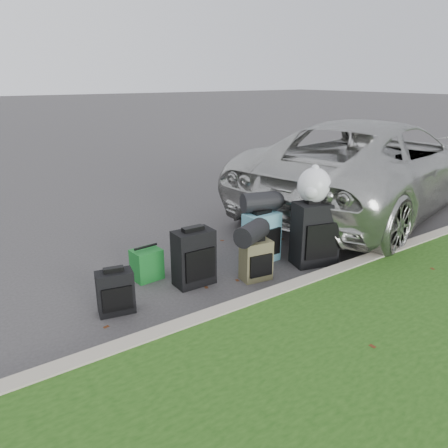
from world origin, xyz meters
TOP-DOWN VIEW (x-y plane):
  - ground at (0.00, 0.00)m, footprint 120.00×120.00m
  - curb at (0.00, -1.00)m, footprint 120.00×0.18m
  - suv at (3.60, 0.75)m, footprint 6.44×4.07m
  - suitcase_small_black at (-1.77, -0.21)m, footprint 0.41×0.28m
  - suitcase_large_black_left at (-0.75, -0.10)m, footprint 0.48×0.29m
  - suitcase_olive at (-0.06, -0.42)m, footprint 0.39×0.28m
  - suitcase_teal at (0.36, -0.02)m, footprint 0.47×0.29m
  - suitcase_large_black_right at (0.87, -0.49)m, footprint 0.63×0.47m
  - tote_green at (-1.15, 0.35)m, footprint 0.36×0.29m
  - tote_navy at (-0.38, 0.46)m, footprint 0.28×0.23m
  - duffel_left at (-0.14, -0.43)m, footprint 0.52×0.42m
  - duffel_right at (0.38, 0.07)m, footprint 0.52×0.38m
  - trash_bag at (0.86, -0.43)m, footprint 0.44×0.44m

SIDE VIEW (x-z plane):
  - ground at x=0.00m, z-range 0.00..0.00m
  - curb at x=0.00m, z-range 0.00..0.15m
  - tote_navy at x=-0.38m, z-range 0.00..0.29m
  - tote_green at x=-1.15m, z-range 0.00..0.38m
  - suitcase_small_black at x=-1.77m, z-range 0.00..0.47m
  - suitcase_olive at x=-0.06m, z-range 0.00..0.50m
  - suitcase_teal at x=0.36m, z-range 0.00..0.67m
  - suitcase_large_black_left at x=-0.75m, z-range 0.00..0.67m
  - suitcase_large_black_right at x=0.87m, z-range 0.00..0.84m
  - duffel_left at x=-0.14m, z-range 0.50..0.75m
  - duffel_right at x=0.38m, z-range 0.67..0.93m
  - suv at x=3.60m, z-range 0.00..1.65m
  - trash_bag at x=0.86m, z-range 0.84..1.28m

